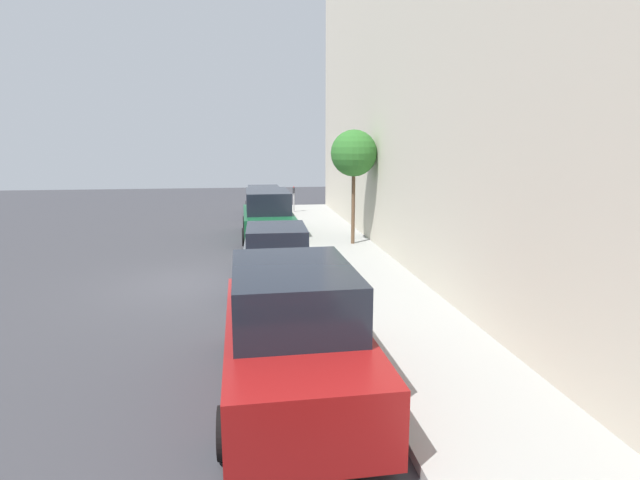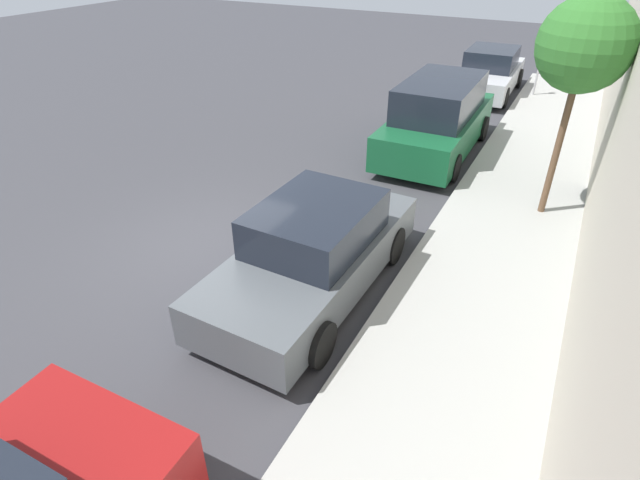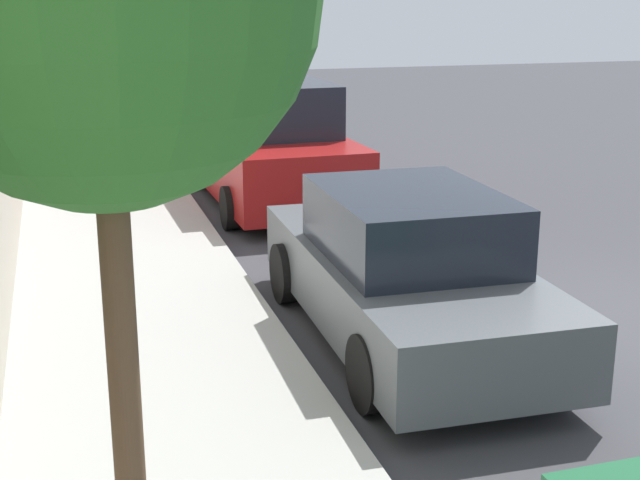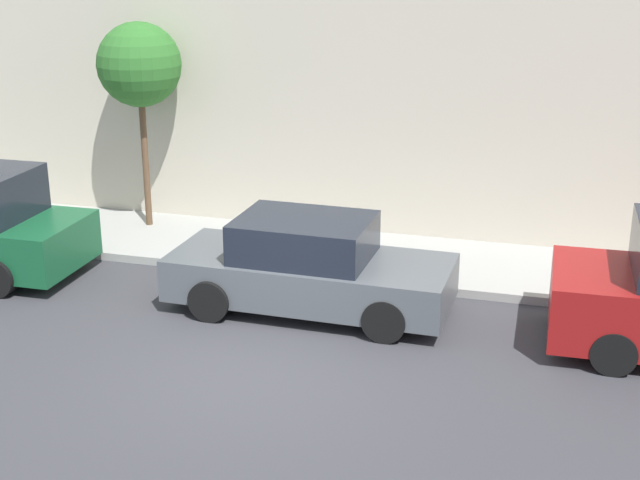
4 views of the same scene
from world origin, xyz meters
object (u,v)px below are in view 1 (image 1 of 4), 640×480
(parked_suv_second, at_px, (293,334))
(parked_sedan_third, at_px, (277,257))
(parked_minivan_fourth, at_px, (268,215))
(street_tree, at_px, (354,154))
(parked_sedan_fifth, at_px, (264,202))
(parking_meter_far, at_px, (294,196))

(parked_suv_second, bearing_deg, parked_sedan_third, 89.20)
(parked_suv_second, height_order, parked_sedan_third, parked_suv_second)
(parked_sedan_third, relative_size, parked_minivan_fourth, 0.92)
(parked_suv_second, bearing_deg, street_tree, 73.62)
(parked_minivan_fourth, xyz_separation_m, parked_sedan_fifth, (0.02, 6.25, -0.20))
(parking_meter_far, xyz_separation_m, street_tree, (1.38, -8.76, 2.39))
(parked_suv_second, height_order, parked_minivan_fourth, parked_suv_second)
(parked_minivan_fourth, height_order, parked_sedan_fifth, parked_minivan_fourth)
(street_tree, bearing_deg, parked_sedan_third, -124.80)
(parked_sedan_third, relative_size, parked_sedan_fifth, 1.00)
(parked_sedan_third, relative_size, parking_meter_far, 3.36)
(parked_sedan_third, xyz_separation_m, parked_minivan_fourth, (0.00, 6.69, 0.20))
(parked_sedan_third, distance_m, parked_sedan_fifth, 12.95)
(parking_meter_far, bearing_deg, parked_suv_second, -95.04)
(parked_suv_second, height_order, parked_sedan_fifth, parked_suv_second)
(parked_sedan_fifth, distance_m, parking_meter_far, 1.61)
(street_tree, bearing_deg, parked_suv_second, -106.38)
(parked_suv_second, xyz_separation_m, parked_minivan_fourth, (0.09, 12.85, -0.01))
(parking_meter_far, bearing_deg, parked_sedan_third, -97.03)
(parking_meter_far, bearing_deg, street_tree, -81.07)
(parked_minivan_fourth, height_order, street_tree, street_tree)
(parked_sedan_fifth, relative_size, parking_meter_far, 3.36)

